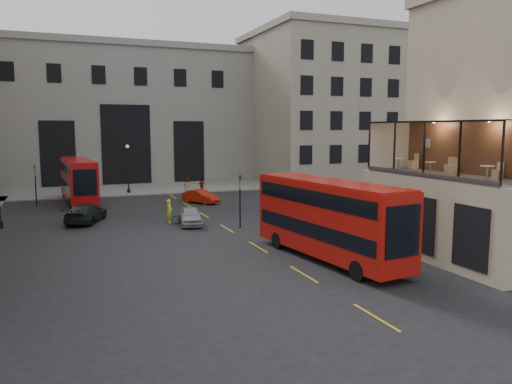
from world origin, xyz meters
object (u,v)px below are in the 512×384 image
object	(u,v)px
street_lamp_b	(128,172)
cafe_chair_d	(413,164)
cafe_table_far	(398,163)
pedestrian_b	(75,196)
cafe_table_near	(487,171)
cafe_chair_a	(498,173)
pedestrian_c	(202,186)
bus_near	(329,216)
car_c	(86,213)
traffic_light_near	(240,194)
cafe_table_mid	(430,166)
cafe_chair_b	(453,169)
pedestrian_d	(187,186)
bus_far	(78,178)
cafe_chair_c	(450,168)
cyclist	(169,211)
car_b	(201,197)
car_a	(190,216)
bicycle	(184,218)
traffic_light_far	(35,180)

from	to	relation	value
street_lamp_b	cafe_chair_d	bearing A→B (deg)	-65.79
cafe_table_far	cafe_chair_d	distance (m)	2.41
pedestrian_b	cafe_table_near	bearing A→B (deg)	-119.23
cafe_chair_a	street_lamp_b	bearing A→B (deg)	110.47
street_lamp_b	pedestrian_c	xyz separation A→B (m)	(7.69, -1.93, -1.62)
street_lamp_b	cafe_table_near	size ratio (longest dim) A/B	6.72
bus_near	cafe_table_far	distance (m)	5.68
car_c	traffic_light_near	bearing A→B (deg)	170.44
cafe_table_mid	cafe_chair_b	world-z (taller)	cafe_chair_b
bus_near	pedestrian_d	xyz separation A→B (m)	(-0.48, 30.00, -1.57)
bus_far	cafe_chair_b	world-z (taller)	cafe_chair_b
car_c	cafe_chair_c	distance (m)	25.86
bus_near	car_c	distance (m)	20.02
cyclist	pedestrian_d	size ratio (longest dim) A/B	1.04
car_b	cafe_chair_a	bearing A→B (deg)	-105.05
car_c	cafe_chair_c	bearing A→B (deg)	159.16
bus_near	car_a	xyz separation A→B (m)	(-4.56, 12.35, -1.77)
cyclist	cafe_chair_a	distance (m)	22.67
bicycle	cyclist	size ratio (longest dim) A/B	1.01
bus_near	car_b	world-z (taller)	bus_near
street_lamp_b	cafe_chair_b	world-z (taller)	cafe_chair_b
car_c	cafe_table_mid	size ratio (longest dim) A/B	7.10
car_b	bicycle	xyz separation A→B (m)	(-3.90, -9.58, -0.16)
bus_far	cafe_table_far	bearing A→B (deg)	-57.62
cafe_table_mid	cafe_chair_d	xyz separation A→B (m)	(1.67, 3.44, -0.17)
street_lamp_b	cafe_table_mid	world-z (taller)	street_lamp_b
cafe_table_near	cafe_chair_c	distance (m)	5.09
pedestrian_c	pedestrian_d	world-z (taller)	pedestrian_d
bicycle	pedestrian_d	world-z (taller)	pedestrian_d
bus_far	cafe_table_far	distance (m)	31.40
bus_near	car_c	world-z (taller)	bus_near
traffic_light_far	cafe_table_mid	size ratio (longest dim) A/B	5.41
traffic_light_far	car_b	size ratio (longest dim) A/B	0.98
car_c	cafe_chair_d	bearing A→B (deg)	164.30
cafe_chair_a	car_c	bearing A→B (deg)	132.40
cafe_table_mid	traffic_light_near	bearing A→B (deg)	120.72
traffic_light_far	car_a	xyz separation A→B (m)	(10.94, -13.64, -1.77)
bicycle	cafe_chair_b	world-z (taller)	cafe_chair_b
cafe_chair_b	cafe_chair_d	xyz separation A→B (m)	(0.37, 3.72, 0.02)
car_c	cafe_table_mid	xyz separation A→B (m)	(17.06, -17.70, 4.34)
car_b	pedestrian_b	bearing A→B (deg)	130.24
bus_far	car_b	size ratio (longest dim) A/B	2.73
bus_far	pedestrian_b	bearing A→B (deg)	-112.08
cafe_table_mid	bus_far	bearing A→B (deg)	120.90
car_a	car_b	world-z (taller)	car_a
pedestrian_b	cafe_table_far	bearing A→B (deg)	-113.68
pedestrian_d	cafe_chair_a	size ratio (longest dim) A/B	2.08
street_lamp_b	pedestrian_c	world-z (taller)	street_lamp_b
bicycle	bus_far	bearing A→B (deg)	47.54
street_lamp_b	pedestrian_b	distance (m)	8.40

